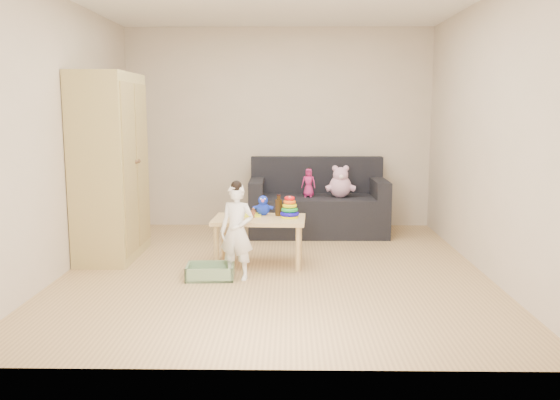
{
  "coord_description": "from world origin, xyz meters",
  "views": [
    {
      "loc": [
        0.15,
        -5.61,
        1.55
      ],
      "look_at": [
        0.05,
        0.25,
        0.65
      ],
      "focal_mm": 38.0,
      "sensor_mm": 36.0,
      "label": 1
    }
  ],
  "objects_px": {
    "toddler": "(237,233)",
    "wardrobe": "(110,167)",
    "sofa": "(318,215)",
    "play_table": "(259,241)"
  },
  "relations": [
    {
      "from": "sofa",
      "to": "toddler",
      "type": "height_order",
      "value": "toddler"
    },
    {
      "from": "wardrobe",
      "to": "sofa",
      "type": "height_order",
      "value": "wardrobe"
    },
    {
      "from": "play_table",
      "to": "toddler",
      "type": "relative_size",
      "value": 1.05
    },
    {
      "from": "play_table",
      "to": "sofa",
      "type": "bearing_deg",
      "value": 66.43
    },
    {
      "from": "wardrobe",
      "to": "toddler",
      "type": "relative_size",
      "value": 2.22
    },
    {
      "from": "wardrobe",
      "to": "play_table",
      "type": "height_order",
      "value": "wardrobe"
    },
    {
      "from": "wardrobe",
      "to": "toddler",
      "type": "xyz_separation_m",
      "value": [
        1.39,
        -0.82,
        -0.53
      ]
    },
    {
      "from": "wardrobe",
      "to": "sofa",
      "type": "xyz_separation_m",
      "value": [
        2.22,
        1.19,
        -0.72
      ]
    },
    {
      "from": "sofa",
      "to": "play_table",
      "type": "height_order",
      "value": "play_table"
    },
    {
      "from": "toddler",
      "to": "wardrobe",
      "type": "bearing_deg",
      "value": 165.83
    }
  ]
}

